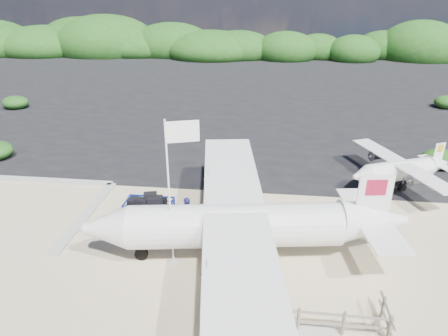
% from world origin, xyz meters
% --- Properties ---
extents(ground, '(160.00, 160.00, 0.00)m').
position_xyz_m(ground, '(0.00, 0.00, 0.00)').
color(ground, beige).
extents(asphalt_apron, '(90.00, 50.00, 0.04)m').
position_xyz_m(asphalt_apron, '(0.00, 30.00, 0.00)').
color(asphalt_apron, '#B2B2B2').
rests_on(asphalt_apron, ground).
extents(lagoon, '(9.00, 7.00, 0.40)m').
position_xyz_m(lagoon, '(-9.00, 1.50, 0.00)').
color(lagoon, '#B2B2B2').
rests_on(lagoon, ground).
extents(vegetation_band, '(124.00, 8.00, 4.40)m').
position_xyz_m(vegetation_band, '(0.00, 55.00, 0.00)').
color(vegetation_band, '#B2B2B2').
rests_on(vegetation_band, ground).
extents(fence, '(6.40, 2.00, 1.10)m').
position_xyz_m(fence, '(6.00, -5.00, 0.00)').
color(fence, '#B2B2B2').
rests_on(fence, ground).
extents(baggage_cart, '(2.59, 1.48, 1.29)m').
position_xyz_m(baggage_cart, '(-1.10, 1.44, 0.00)').
color(baggage_cart, '#0B28B1').
rests_on(baggage_cart, ground).
extents(flagpole, '(1.39, 0.91, 6.42)m').
position_xyz_m(flagpole, '(0.86, -1.73, 0.00)').
color(flagpole, white).
rests_on(flagpole, ground).
extents(signboard, '(1.79, 0.36, 1.47)m').
position_xyz_m(signboard, '(4.27, -3.33, 0.00)').
color(signboard, '#5F2F1B').
rests_on(signboard, ground).
extents(crew_a, '(0.72, 0.53, 1.84)m').
position_xyz_m(crew_a, '(1.00, 0.69, 0.92)').
color(crew_a, '#14144C').
rests_on(crew_a, ground).
extents(crew_b, '(0.84, 0.71, 1.55)m').
position_xyz_m(crew_b, '(2.48, 3.15, 0.77)').
color(crew_b, '#14144C').
rests_on(crew_b, ground).
extents(aircraft_large, '(18.73, 18.73, 4.95)m').
position_xyz_m(aircraft_large, '(9.65, 22.80, 0.00)').
color(aircraft_large, '#B2B2B2').
rests_on(aircraft_large, ground).
extents(aircraft_small, '(8.70, 8.70, 2.39)m').
position_xyz_m(aircraft_small, '(-10.52, 33.99, 0.00)').
color(aircraft_small, '#B2B2B2').
rests_on(aircraft_small, ground).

